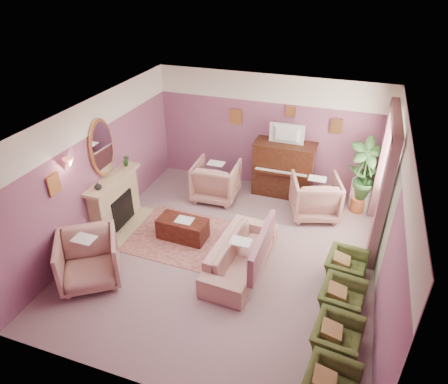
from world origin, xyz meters
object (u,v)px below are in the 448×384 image
(floral_armchair_right, at_px, (315,195))
(olive_chair_b, at_px, (337,336))
(coffee_table, at_px, (183,229))
(floral_armchair_left, at_px, (216,179))
(olive_chair_d, at_px, (346,264))
(sofa, at_px, (241,249))
(olive_chair_c, at_px, (342,296))
(piano, at_px, (283,170))
(television, at_px, (286,133))
(floral_armchair_front, at_px, (88,257))
(side_table, at_px, (362,194))

(floral_armchair_right, relative_size, olive_chair_b, 1.35)
(coffee_table, relative_size, floral_armchair_left, 0.96)
(floral_armchair_right, xyz_separation_m, olive_chair_d, (0.84, -1.92, -0.19))
(sofa, height_order, floral_armchair_left, floral_armchair_left)
(floral_armchair_right, bearing_deg, olive_chair_c, -73.01)
(piano, bearing_deg, television, -90.00)
(floral_armchair_front, distance_m, olive_chair_d, 4.55)
(olive_chair_c, bearing_deg, floral_armchair_front, -170.65)
(olive_chair_c, relative_size, olive_chair_d, 1.00)
(floral_armchair_right, height_order, olive_chair_b, floral_armchair_right)
(coffee_table, xyz_separation_m, olive_chair_b, (3.26, -1.80, 0.11))
(television, relative_size, olive_chair_c, 1.04)
(sofa, relative_size, olive_chair_b, 2.72)
(piano, height_order, olive_chair_c, piano)
(television, distance_m, floral_armchair_right, 1.54)
(floral_armchair_left, relative_size, side_table, 1.48)
(television, relative_size, coffee_table, 0.80)
(coffee_table, height_order, olive_chair_c, olive_chair_c)
(sofa, bearing_deg, coffee_table, 160.80)
(sofa, bearing_deg, television, 86.83)
(television, height_order, floral_armchair_right, television)
(side_table, bearing_deg, sofa, -124.68)
(coffee_table, bearing_deg, side_table, 35.49)
(sofa, relative_size, olive_chair_c, 2.72)
(piano, bearing_deg, side_table, -1.43)
(coffee_table, relative_size, sofa, 0.48)
(piano, height_order, olive_chair_b, piano)
(piano, relative_size, side_table, 2.00)
(floral_armchair_right, bearing_deg, television, 142.79)
(olive_chair_b, bearing_deg, coffee_table, 151.02)
(television, bearing_deg, olive_chair_c, -63.35)
(floral_armchair_front, xyz_separation_m, olive_chair_c, (4.28, 0.71, -0.19))
(piano, distance_m, television, 0.95)
(floral_armchair_front, height_order, side_table, floral_armchair_front)
(floral_armchair_front, relative_size, side_table, 1.48)
(floral_armchair_right, bearing_deg, side_table, 34.13)
(coffee_table, relative_size, floral_armchair_right, 0.96)
(piano, distance_m, floral_armchair_left, 1.63)
(television, height_order, floral_armchair_front, television)
(sofa, xyz_separation_m, olive_chair_d, (1.87, 0.32, -0.09))
(television, relative_size, floral_armchair_right, 0.77)
(sofa, distance_m, floral_armchair_left, 2.57)
(coffee_table, bearing_deg, floral_armchair_left, 86.79)
(television, height_order, coffee_table, television)
(piano, bearing_deg, olive_chair_d, -57.03)
(sofa, bearing_deg, floral_armchair_front, -153.48)
(floral_armchair_left, height_order, olive_chair_b, floral_armchair_left)
(piano, distance_m, coffee_table, 2.95)
(sofa, bearing_deg, floral_armchair_left, 120.18)
(coffee_table, distance_m, olive_chair_b, 3.72)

